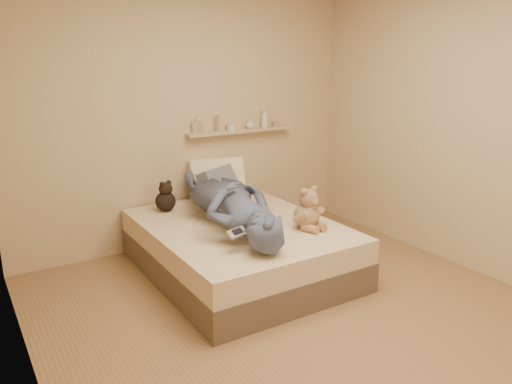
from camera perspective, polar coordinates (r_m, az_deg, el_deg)
room at (r=3.38m, az=5.88°, el=5.68°), size 3.80×3.80×3.80m
bed at (r=4.43m, az=-1.94°, el=-6.38°), size 1.50×1.90×0.45m
game_console at (r=3.70m, az=-2.17°, el=-4.66°), size 0.18×0.12×0.06m
teddy_bear at (r=4.20m, az=5.99°, el=-2.22°), size 0.30×0.29×0.37m
dark_plush at (r=4.72m, az=-10.30°, el=-0.69°), size 0.19×0.19×0.29m
pillow_cream at (r=5.09m, az=-4.51°, el=1.55°), size 0.59×0.35×0.43m
pillow_grey at (r=4.97m, az=-3.95°, el=0.86°), size 0.57×0.46×0.37m
person at (r=4.25m, az=-2.87°, el=-1.21°), size 0.90×1.78×0.41m
wall_shelf at (r=5.23m, az=-1.82°, el=6.98°), size 1.20×0.12×0.03m
shelf_bottles at (r=5.20m, az=-2.04°, el=7.92°), size 1.01×0.11×0.20m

